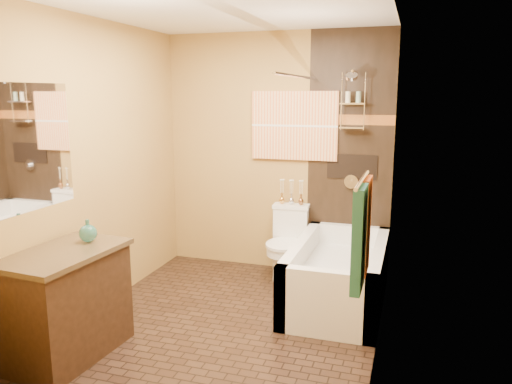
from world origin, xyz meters
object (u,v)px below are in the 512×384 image
at_px(sunset_painting, 294,126).
at_px(bathtub, 338,279).
at_px(toilet, 287,243).
at_px(vanity, 66,303).

bearing_deg(sunset_painting, bathtub, -50.39).
height_order(bathtub, toilet, toilet).
xyz_separation_m(bathtub, toilet, (-0.60, 0.47, 0.15)).
relative_size(sunset_painting, toilet, 1.22).
distance_m(sunset_painting, bathtub, 1.63).
relative_size(bathtub, vanity, 1.60).
distance_m(toilet, vanity, 2.30).
xyz_separation_m(sunset_painting, toilet, (0.00, -0.25, -1.18)).
relative_size(sunset_painting, vanity, 0.96).
distance_m(sunset_painting, toilet, 1.20).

